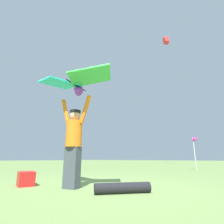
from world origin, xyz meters
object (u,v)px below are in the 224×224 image
(cooler_box, at_px, (26,179))
(spare_kite_bag, at_px, (123,188))
(held_stunt_kite, at_px, (75,82))
(distant_kite_red_overhead_distant, at_px, (166,40))
(marker_flag, at_px, (196,141))
(kite_flyer_person, at_px, (74,141))

(cooler_box, distance_m, spare_kite_bag, 2.28)
(held_stunt_kite, xyz_separation_m, distant_kite_red_overhead_distant, (-6.90, 24.54, 18.56))
(held_stunt_kite, bearing_deg, marker_flag, 87.66)
(spare_kite_bag, bearing_deg, distant_kite_red_overhead_distant, 108.22)
(held_stunt_kite, bearing_deg, distant_kite_red_overhead_distant, 105.70)
(cooler_box, bearing_deg, held_stunt_kite, 33.61)
(distant_kite_red_overhead_distant, xyz_separation_m, cooler_box, (5.78, -24.87, -20.67))
(kite_flyer_person, xyz_separation_m, held_stunt_kite, (0.02, -0.08, 1.32))
(kite_flyer_person, bearing_deg, cooler_box, -159.53)
(held_stunt_kite, bearing_deg, spare_kite_bag, 17.27)
(kite_flyer_person, xyz_separation_m, distant_kite_red_overhead_distant, (-6.88, 24.46, 19.88))
(held_stunt_kite, relative_size, distant_kite_red_overhead_distant, 1.35)
(kite_flyer_person, distance_m, spare_kite_bag, 1.41)
(held_stunt_kite, height_order, spare_kite_bag, held_stunt_kite)
(held_stunt_kite, distance_m, cooler_box, 2.41)
(cooler_box, bearing_deg, spare_kite_bag, 34.08)
(held_stunt_kite, xyz_separation_m, cooler_box, (-1.11, -0.33, -2.11))
(distant_kite_red_overhead_distant, height_order, spare_kite_bag, distant_kite_red_overhead_distant)
(kite_flyer_person, xyz_separation_m, cooler_box, (-1.09, -0.41, -0.79))
(marker_flag, bearing_deg, held_stunt_kite, -92.34)
(kite_flyer_person, distance_m, marker_flag, 7.99)
(distant_kite_red_overhead_distant, distance_m, marker_flag, 26.41)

